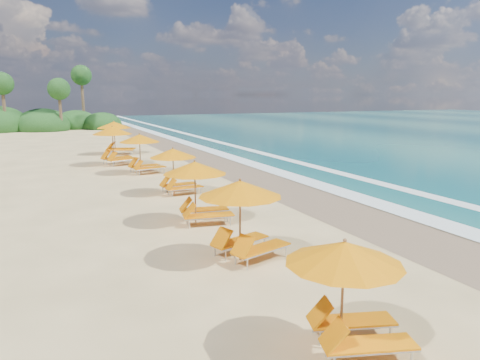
% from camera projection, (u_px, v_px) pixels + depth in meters
% --- Properties ---
extents(ground, '(160.00, 160.00, 0.00)m').
position_uv_depth(ground, '(240.00, 211.00, 16.75)').
color(ground, '#DBC181').
rests_on(ground, ground).
extents(wet_sand, '(4.00, 160.00, 0.01)m').
position_uv_depth(wet_sand, '(328.00, 201.00, 18.38)').
color(wet_sand, '#7B6449').
rests_on(wet_sand, ground).
extents(surf_foam, '(4.00, 160.00, 0.01)m').
position_uv_depth(surf_foam, '(378.00, 194.00, 19.48)').
color(surf_foam, white).
rests_on(surf_foam, ground).
extents(station_2, '(2.55, 2.49, 2.01)m').
position_uv_depth(station_2, '(352.00, 288.00, 7.45)').
color(station_2, olive).
rests_on(station_2, ground).
extents(station_3, '(2.79, 2.72, 2.22)m').
position_uv_depth(station_3, '(245.00, 214.00, 11.69)').
color(station_3, olive).
rests_on(station_3, ground).
extents(station_4, '(2.59, 2.47, 2.18)m').
position_uv_depth(station_4, '(200.00, 187.00, 15.07)').
color(station_4, olive).
rests_on(station_4, ground).
extents(station_5, '(2.34, 2.18, 2.08)m').
position_uv_depth(station_5, '(177.00, 168.00, 19.53)').
color(station_5, olive).
rests_on(station_5, ground).
extents(station_6, '(2.66, 2.52, 2.25)m').
position_uv_depth(station_6, '(143.00, 151.00, 24.62)').
color(station_6, olive).
rests_on(station_6, ground).
extents(station_7, '(3.10, 3.02, 2.47)m').
position_uv_depth(station_7, '(116.00, 143.00, 27.61)').
color(station_7, olive).
rests_on(station_7, ground).
extents(station_8, '(3.19, 3.14, 2.47)m').
position_uv_depth(station_8, '(117.00, 136.00, 32.46)').
color(station_8, olive).
rests_on(station_8, ground).
extents(treeline, '(25.80, 8.80, 9.74)m').
position_uv_depth(treeline, '(7.00, 123.00, 53.15)').
color(treeline, '#163D14').
rests_on(treeline, ground).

